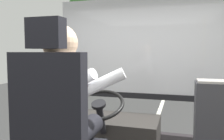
{
  "coord_description": "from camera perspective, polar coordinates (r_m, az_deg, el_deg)",
  "views": [
    {
      "loc": [
        0.56,
        -1.72,
        1.79
      ],
      "look_at": [
        -0.21,
        0.88,
        1.58
      ],
      "focal_mm": 36.73,
      "sensor_mm": 36.0,
      "label": 1
    }
  ],
  "objects": [
    {
      "name": "bus_driver",
      "position": [
        1.63,
        -11.66,
        -7.74
      ],
      "size": [
        0.77,
        0.54,
        0.84
      ],
      "color": "black",
      "rests_on": "driver_seat"
    },
    {
      "name": "parked_car_red",
      "position": [
        24.54,
        24.56,
        1.53
      ],
      "size": [
        1.99,
        4.14,
        1.33
      ],
      "color": "maroon",
      "rests_on": "ground"
    },
    {
      "name": "ground",
      "position": [
        10.69,
        13.35,
        -5.4
      ],
      "size": [
        18.0,
        44.0,
        0.06
      ],
      "color": "#313131"
    },
    {
      "name": "windshield_panel",
      "position": [
        3.39,
        6.98,
        2.59
      ],
      "size": [
        2.5,
        0.08,
        1.48
      ],
      "color": "silver"
    },
    {
      "name": "fare_box",
      "position": [
        2.41,
        23.2,
        -13.03
      ],
      "size": [
        0.28,
        0.27,
        0.9
      ],
      "color": "#333338",
      "rests_on": "bus_floor"
    },
    {
      "name": "street_tree",
      "position": [
        13.78,
        -3.69,
        13.27
      ],
      "size": [
        3.55,
        3.55,
        5.68
      ],
      "color": "#4C3828",
      "rests_on": "ground"
    },
    {
      "name": "driver_seat",
      "position": [
        1.6,
        -13.47,
        -16.47
      ],
      "size": [
        0.48,
        0.48,
        1.36
      ],
      "color": "black",
      "rests_on": "bus_floor"
    },
    {
      "name": "steering_console",
      "position": [
        2.76,
        -0.39,
        -15.4
      ],
      "size": [
        1.1,
        0.94,
        0.76
      ],
      "color": "#282623",
      "rests_on": "bus_floor"
    }
  ]
}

